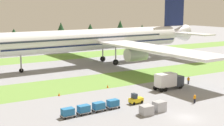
{
  "coord_description": "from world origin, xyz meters",
  "views": [
    {
      "loc": [
        -35.28,
        -36.01,
        17.36
      ],
      "look_at": [
        4.15,
        30.46,
        4.0
      ],
      "focal_mm": 51.24,
      "sensor_mm": 36.0,
      "label": 1
    }
  ],
  "objects_px": {
    "cargo_dolly_third": "(84,109)",
    "uld_container_2": "(146,110)",
    "catering_truck": "(169,80)",
    "taxiway_marker_1": "(108,86)",
    "cargo_dolly_second": "(99,106)",
    "uld_container_0": "(147,110)",
    "airliner": "(103,39)",
    "cargo_dolly_fourth": "(68,112)",
    "baggage_tug": "(136,99)",
    "taxiway_marker_0": "(59,94)",
    "ground_crew_loader": "(195,98)",
    "uld_container_1": "(159,106)",
    "ground_crew_marshaller": "(188,80)",
    "cargo_dolly_lead": "(113,103)"
  },
  "relations": [
    {
      "from": "cargo_dolly_third",
      "to": "catering_truck",
      "type": "height_order",
      "value": "catering_truck"
    },
    {
      "from": "cargo_dolly_lead",
      "to": "ground_crew_loader",
      "type": "relative_size",
      "value": 1.31
    },
    {
      "from": "taxiway_marker_1",
      "to": "uld_container_2",
      "type": "bearing_deg",
      "value": -100.13
    },
    {
      "from": "uld_container_1",
      "to": "airliner",
      "type": "bearing_deg",
      "value": 72.14
    },
    {
      "from": "taxiway_marker_0",
      "to": "airliner",
      "type": "bearing_deg",
      "value": 47.39
    },
    {
      "from": "baggage_tug",
      "to": "cargo_dolly_lead",
      "type": "distance_m",
      "value": 5.03
    },
    {
      "from": "cargo_dolly_second",
      "to": "uld_container_2",
      "type": "relative_size",
      "value": 1.14
    },
    {
      "from": "airliner",
      "to": "ground_crew_marshaller",
      "type": "distance_m",
      "value": 34.63
    },
    {
      "from": "airliner",
      "to": "uld_container_0",
      "type": "relative_size",
      "value": 43.77
    },
    {
      "from": "airliner",
      "to": "uld_container_1",
      "type": "distance_m",
      "value": 48.8
    },
    {
      "from": "airliner",
      "to": "ground_crew_marshaller",
      "type": "relative_size",
      "value": 50.31
    },
    {
      "from": "cargo_dolly_second",
      "to": "taxiway_marker_0",
      "type": "xyz_separation_m",
      "value": [
        -2.28,
        12.5,
        -0.59
      ]
    },
    {
      "from": "uld_container_1",
      "to": "catering_truck",
      "type": "bearing_deg",
      "value": 43.73
    },
    {
      "from": "cargo_dolly_third",
      "to": "taxiway_marker_0",
      "type": "relative_size",
      "value": 3.42
    },
    {
      "from": "baggage_tug",
      "to": "taxiway_marker_0",
      "type": "xyz_separation_m",
      "value": [
        -10.19,
        12.1,
        -0.48
      ]
    },
    {
      "from": "cargo_dolly_second",
      "to": "uld_container_1",
      "type": "xyz_separation_m",
      "value": [
        8.76,
        -5.37,
        -0.03
      ]
    },
    {
      "from": "cargo_dolly_lead",
      "to": "cargo_dolly_third",
      "type": "relative_size",
      "value": 1.0
    },
    {
      "from": "cargo_dolly_third",
      "to": "uld_container_2",
      "type": "xyz_separation_m",
      "value": [
        8.95,
        -5.23,
        -0.16
      ]
    },
    {
      "from": "catering_truck",
      "to": "taxiway_marker_1",
      "type": "distance_m",
      "value": 13.35
    },
    {
      "from": "cargo_dolly_lead",
      "to": "uld_container_2",
      "type": "relative_size",
      "value": 1.14
    },
    {
      "from": "cargo_dolly_third",
      "to": "uld_container_0",
      "type": "bearing_deg",
      "value": 54.21
    },
    {
      "from": "baggage_tug",
      "to": "catering_truck",
      "type": "distance_m",
      "value": 13.19
    },
    {
      "from": "cargo_dolly_lead",
      "to": "ground_crew_marshaller",
      "type": "xyz_separation_m",
      "value": [
        24.34,
        6.71,
        0.03
      ]
    },
    {
      "from": "ground_crew_loader",
      "to": "airliner",
      "type": "bearing_deg",
      "value": -89.76
    },
    {
      "from": "taxiway_marker_0",
      "to": "cargo_dolly_second",
      "type": "bearing_deg",
      "value": -79.67
    },
    {
      "from": "cargo_dolly_third",
      "to": "ground_crew_marshaller",
      "type": "relative_size",
      "value": 1.31
    },
    {
      "from": "baggage_tug",
      "to": "uld_container_2",
      "type": "distance_m",
      "value": 6.07
    },
    {
      "from": "cargo_dolly_second",
      "to": "uld_container_1",
      "type": "distance_m",
      "value": 10.27
    },
    {
      "from": "baggage_tug",
      "to": "taxiway_marker_1",
      "type": "relative_size",
      "value": 3.99
    },
    {
      "from": "taxiway_marker_0",
      "to": "cargo_dolly_third",
      "type": "bearing_deg",
      "value": -92.79
    },
    {
      "from": "catering_truck",
      "to": "ground_crew_loader",
      "type": "xyz_separation_m",
      "value": [
        -2.59,
        -10.32,
        -1.01
      ]
    },
    {
      "from": "cargo_dolly_fourth",
      "to": "uld_container_0",
      "type": "distance_m",
      "value": 12.82
    },
    {
      "from": "airliner",
      "to": "cargo_dolly_fourth",
      "type": "height_order",
      "value": "airliner"
    },
    {
      "from": "baggage_tug",
      "to": "cargo_dolly_second",
      "type": "height_order",
      "value": "baggage_tug"
    },
    {
      "from": "cargo_dolly_lead",
      "to": "cargo_dolly_third",
      "type": "xyz_separation_m",
      "value": [
        -5.79,
        -0.3,
        0.0
      ]
    },
    {
      "from": "catering_truck",
      "to": "uld_container_1",
      "type": "distance_m",
      "value": 15.67
    },
    {
      "from": "cargo_dolly_second",
      "to": "uld_container_2",
      "type": "distance_m",
      "value": 8.1
    },
    {
      "from": "baggage_tug",
      "to": "cargo_dolly_second",
      "type": "bearing_deg",
      "value": -90.0
    },
    {
      "from": "cargo_dolly_fourth",
      "to": "taxiway_marker_1",
      "type": "xyz_separation_m",
      "value": [
        15.19,
        13.61,
        -0.59
      ]
    },
    {
      "from": "airliner",
      "to": "cargo_dolly_third",
      "type": "relative_size",
      "value": 38.5
    },
    {
      "from": "cargo_dolly_third",
      "to": "ground_crew_marshaller",
      "type": "distance_m",
      "value": 30.93
    },
    {
      "from": "taxiway_marker_1",
      "to": "cargo_dolly_second",
      "type": "bearing_deg",
      "value": -125.21
    },
    {
      "from": "cargo_dolly_second",
      "to": "uld_container_0",
      "type": "relative_size",
      "value": 1.14
    },
    {
      "from": "baggage_tug",
      "to": "cargo_dolly_second",
      "type": "xyz_separation_m",
      "value": [
        -7.91,
        -0.4,
        0.1
      ]
    },
    {
      "from": "cargo_dolly_fourth",
      "to": "uld_container_1",
      "type": "relative_size",
      "value": 1.14
    },
    {
      "from": "cargo_dolly_second",
      "to": "ground_crew_marshaller",
      "type": "xyz_separation_m",
      "value": [
        27.23,
        6.86,
        0.03
      ]
    },
    {
      "from": "ground_crew_marshaller",
      "to": "uld_container_0",
      "type": "relative_size",
      "value": 0.87
    },
    {
      "from": "cargo_dolly_lead",
      "to": "cargo_dolly_third",
      "type": "distance_m",
      "value": 5.8
    },
    {
      "from": "cargo_dolly_second",
      "to": "taxiway_marker_0",
      "type": "height_order",
      "value": "cargo_dolly_second"
    },
    {
      "from": "airliner",
      "to": "ground_crew_loader",
      "type": "relative_size",
      "value": 50.31
    }
  ]
}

